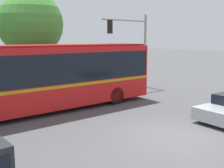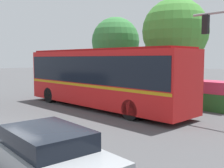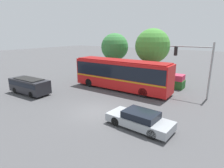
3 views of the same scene
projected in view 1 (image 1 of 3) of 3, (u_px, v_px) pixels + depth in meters
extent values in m
plane|color=#4C4C4F|center=(175.00, 136.00, 10.79)|extent=(140.00, 140.00, 0.00)
cube|color=red|center=(54.00, 76.00, 14.61)|extent=(11.49, 2.58, 3.08)
cube|color=black|center=(54.00, 67.00, 14.53)|extent=(11.26, 2.62, 1.48)
cube|color=#C68C14|center=(54.00, 83.00, 14.67)|extent=(11.38, 2.61, 0.14)
cube|color=maroon|center=(53.00, 46.00, 14.35)|extent=(11.03, 2.38, 0.10)
cylinder|color=black|center=(116.00, 95.00, 16.06)|extent=(1.00, 0.31, 1.00)
cylinder|color=black|center=(94.00, 90.00, 17.72)|extent=(1.00, 0.31, 1.00)
cylinder|color=black|center=(205.00, 113.00, 12.90)|extent=(0.67, 0.26, 0.65)
cylinder|color=gray|center=(145.00, 51.00, 21.41)|extent=(0.18, 0.18, 5.52)
cylinder|color=gray|center=(125.00, 20.00, 19.79)|extent=(4.08, 0.12, 0.12)
cube|color=black|center=(110.00, 27.00, 19.01)|extent=(0.30, 0.22, 0.90)
cylinder|color=red|center=(109.00, 22.00, 19.06)|extent=(0.18, 0.02, 0.18)
cylinder|color=yellow|center=(109.00, 27.00, 19.11)|extent=(0.18, 0.02, 0.18)
cylinder|color=green|center=(109.00, 31.00, 19.15)|extent=(0.18, 0.02, 0.18)
cube|color=#286028|center=(54.00, 86.00, 19.46)|extent=(7.60, 1.52, 0.97)
cube|color=#CC3351|center=(54.00, 74.00, 19.32)|extent=(7.45, 1.44, 0.66)
cylinder|color=brown|center=(33.00, 70.00, 19.77)|extent=(0.28, 0.28, 3.12)
sphere|color=#479338|center=(31.00, 24.00, 19.25)|extent=(4.49, 4.49, 4.49)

